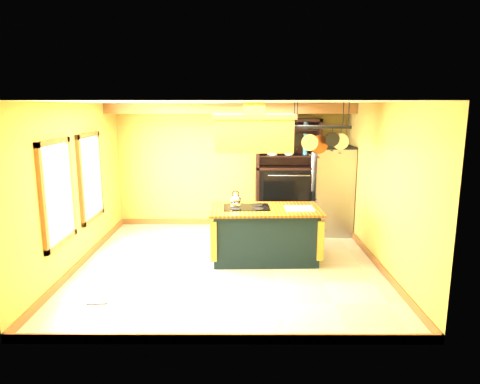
{
  "coord_description": "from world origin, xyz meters",
  "views": [
    {
      "loc": [
        0.21,
        -6.89,
        2.65
      ],
      "look_at": [
        0.19,
        0.3,
        1.19
      ],
      "focal_mm": 32.0,
      "sensor_mm": 36.0,
      "label": 1
    }
  ],
  "objects_px": {
    "kitchen_island": "(265,233)",
    "range_hood": "(254,131)",
    "refrigerator": "(331,192)",
    "hutch": "(287,187)",
    "pot_rack": "(320,133)"
  },
  "relations": [
    {
      "from": "kitchen_island",
      "to": "pot_rack",
      "type": "height_order",
      "value": "pot_rack"
    },
    {
      "from": "pot_rack",
      "to": "kitchen_island",
      "type": "bearing_deg",
      "value": -179.38
    },
    {
      "from": "refrigerator",
      "to": "hutch",
      "type": "bearing_deg",
      "value": 159.03
    },
    {
      "from": "range_hood",
      "to": "refrigerator",
      "type": "distance_m",
      "value": 2.72
    },
    {
      "from": "kitchen_island",
      "to": "hutch",
      "type": "height_order",
      "value": "hutch"
    },
    {
      "from": "kitchen_island",
      "to": "hutch",
      "type": "bearing_deg",
      "value": 72.15
    },
    {
      "from": "refrigerator",
      "to": "hutch",
      "type": "distance_m",
      "value": 0.96
    },
    {
      "from": "range_hood",
      "to": "hutch",
      "type": "relative_size",
      "value": 0.56
    },
    {
      "from": "hutch",
      "to": "pot_rack",
      "type": "bearing_deg",
      "value": -80.81
    },
    {
      "from": "kitchen_island",
      "to": "refrigerator",
      "type": "relative_size",
      "value": 1.07
    },
    {
      "from": "refrigerator",
      "to": "hutch",
      "type": "xyz_separation_m",
      "value": [
        -0.89,
        0.34,
        0.04
      ]
    },
    {
      "from": "kitchen_island",
      "to": "refrigerator",
      "type": "bearing_deg",
      "value": 46.79
    },
    {
      "from": "range_hood",
      "to": "hutch",
      "type": "distance_m",
      "value": 2.52
    },
    {
      "from": "kitchen_island",
      "to": "range_hood",
      "type": "height_order",
      "value": "range_hood"
    },
    {
      "from": "range_hood",
      "to": "pot_rack",
      "type": "height_order",
      "value": "same"
    }
  ]
}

